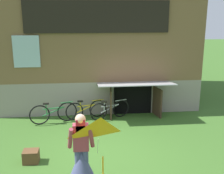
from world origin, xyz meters
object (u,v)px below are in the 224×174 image
(bicycle_silver, at_px, (110,110))
(bicycle_yellow, at_px, (86,109))
(kite, at_px, (101,137))
(person, at_px, (81,156))
(bicycle_green, at_px, (53,113))
(wooden_crate, at_px, (31,156))

(bicycle_silver, relative_size, bicycle_yellow, 0.99)
(bicycle_yellow, bearing_deg, kite, -102.81)
(bicycle_silver, xyz_separation_m, bicycle_yellow, (-0.84, 0.10, 0.00))
(person, bearing_deg, bicycle_green, 104.81)
(bicycle_silver, relative_size, bicycle_green, 0.91)
(kite, height_order, bicycle_yellow, kite)
(wooden_crate, bearing_deg, kite, -42.45)
(bicycle_yellow, relative_size, wooden_crate, 3.75)
(kite, bearing_deg, bicycle_green, 108.34)
(kite, height_order, bicycle_green, kite)
(bicycle_silver, bearing_deg, person, -122.73)
(bicycle_yellow, bearing_deg, bicycle_green, 178.57)
(bicycle_yellow, distance_m, bicycle_green, 1.17)
(kite, relative_size, bicycle_silver, 1.17)
(person, height_order, kite, kite)
(kite, relative_size, bicycle_yellow, 1.15)
(kite, xyz_separation_m, bicycle_green, (-1.39, 4.20, -1.00))
(person, relative_size, wooden_crate, 4.23)
(person, bearing_deg, kite, -50.44)
(wooden_crate, bearing_deg, bicycle_silver, 51.15)
(bicycle_yellow, xyz_separation_m, bicycle_green, (-1.13, -0.30, 0.02))
(bicycle_yellow, bearing_deg, bicycle_silver, -23.14)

